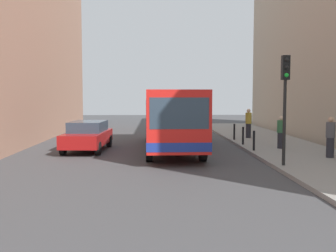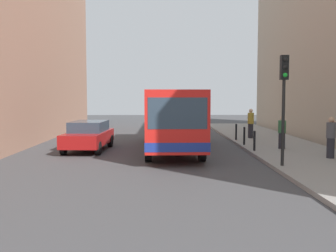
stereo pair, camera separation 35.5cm
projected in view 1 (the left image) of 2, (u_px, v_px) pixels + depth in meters
The scene contains 11 objects.
ground_plane at pixel (184, 158), 17.58m from camera, with size 80.00×80.00×0.00m, color #424244.
sidewalk at pixel (304, 156), 17.76m from camera, with size 4.40×40.00×0.15m, color gray.
bus at pixel (170, 116), 20.58m from camera, with size 2.74×11.07×3.00m.
car_beside_bus at pixel (88, 135), 19.94m from camera, with size 2.06×4.49×1.48m.
traffic_light at pixel (285, 89), 14.72m from camera, with size 0.28×0.33×4.10m.
bollard_near at pixel (254, 141), 18.96m from camera, with size 0.11×0.11×0.95m, color black.
bollard_mid at pixel (243, 136), 21.30m from camera, with size 0.11×0.11×0.95m, color black.
bollard_far at pixel (234, 132), 23.63m from camera, with size 0.11×0.11×0.95m, color black.
pedestrian_near_signal at pixel (330, 137), 16.73m from camera, with size 0.38×0.38×1.74m.
pedestrian_mid_sidewalk at pixel (281, 132), 19.69m from camera, with size 0.38×0.38×1.61m.
pedestrian_far_sidewalk at pixel (248, 123), 24.63m from camera, with size 0.38×0.38×1.81m.
Camera 1 is at (-1.31, -17.38, 2.76)m, focal length 42.44 mm.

